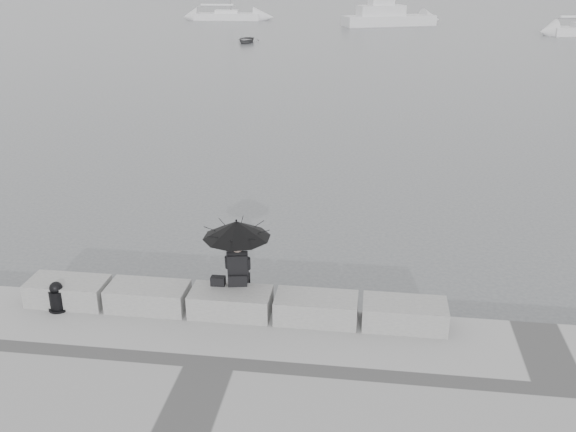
# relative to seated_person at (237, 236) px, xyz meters

# --- Properties ---
(ground) EXTENTS (360.00, 360.00, 0.00)m
(ground) POSITION_rel_seated_person_xyz_m (-0.08, 0.09, -2.04)
(ground) COLOR #4C4E51
(ground) RESTS_ON ground
(stone_block_far_left) EXTENTS (1.60, 0.80, 0.50)m
(stone_block_far_left) POSITION_rel_seated_person_xyz_m (-3.48, -0.36, -1.29)
(stone_block_far_left) COLOR slate
(stone_block_far_left) RESTS_ON promenade
(stone_block_left) EXTENTS (1.60, 0.80, 0.50)m
(stone_block_left) POSITION_rel_seated_person_xyz_m (-1.78, -0.36, -1.29)
(stone_block_left) COLOR slate
(stone_block_left) RESTS_ON promenade
(stone_block_centre) EXTENTS (1.60, 0.80, 0.50)m
(stone_block_centre) POSITION_rel_seated_person_xyz_m (-0.08, -0.36, -1.29)
(stone_block_centre) COLOR slate
(stone_block_centre) RESTS_ON promenade
(stone_block_right) EXTENTS (1.60, 0.80, 0.50)m
(stone_block_right) POSITION_rel_seated_person_xyz_m (1.62, -0.36, -1.29)
(stone_block_right) COLOR slate
(stone_block_right) RESTS_ON promenade
(stone_block_far_right) EXTENTS (1.60, 0.80, 0.50)m
(stone_block_far_right) POSITION_rel_seated_person_xyz_m (3.32, -0.36, -1.29)
(stone_block_far_right) COLOR slate
(stone_block_far_right) RESTS_ON promenade
(seated_person) EXTENTS (1.35, 1.35, 1.39)m
(seated_person) POSITION_rel_seated_person_xyz_m (0.00, 0.00, 0.00)
(seated_person) COLOR black
(seated_person) RESTS_ON stone_block_centre
(bag) EXTENTS (0.29, 0.16, 0.18)m
(bag) POSITION_rel_seated_person_xyz_m (-0.38, -0.13, -0.95)
(bag) COLOR black
(bag) RESTS_ON stone_block_centre
(mooring_bollard) EXTENTS (0.40, 0.40, 0.63)m
(mooring_bollard) POSITION_rel_seated_person_xyz_m (-3.56, -0.68, -1.28)
(mooring_bollard) COLOR black
(mooring_bollard) RESTS_ON promenade
(sailboat_left) EXTENTS (8.12, 3.04, 12.90)m
(sailboat_left) POSITION_rel_seated_person_xyz_m (-15.76, 68.60, -1.52)
(sailboat_left) COLOR silver
(sailboat_left) RESTS_ON ground
(motor_cruiser) EXTENTS (10.57, 6.48, 4.50)m
(motor_cruiser) POSITION_rel_seated_person_xyz_m (3.74, 64.11, -1.15)
(motor_cruiser) COLOR silver
(motor_cruiser) RESTS_ON ground
(dinghy) EXTENTS (3.01, 1.34, 0.50)m
(dinghy) POSITION_rel_seated_person_xyz_m (-9.08, 46.74, -1.79)
(dinghy) COLOR slate
(dinghy) RESTS_ON ground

